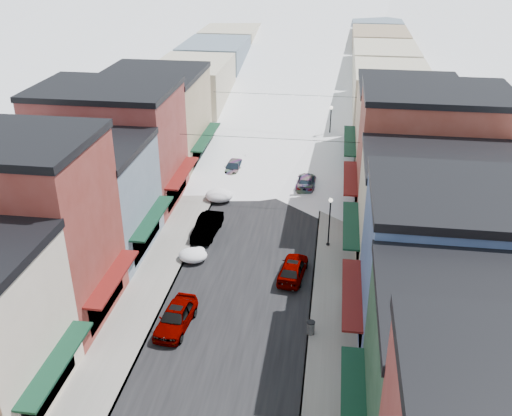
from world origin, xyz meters
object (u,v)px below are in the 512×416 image
(car_silver_sedan, at_px, (176,317))
(streetlamp_near, at_px, (330,216))
(trash_can, at_px, (311,328))
(car_dark_hatch, at_px, (207,226))

(car_silver_sedan, bearing_deg, streetlamp_near, 56.28)
(trash_can, bearing_deg, car_dark_hatch, 127.84)
(trash_can, height_order, streetlamp_near, streetlamp_near)
(car_dark_hatch, height_order, streetlamp_near, streetlamp_near)
(car_silver_sedan, xyz_separation_m, car_dark_hatch, (-0.68, 12.44, -0.01))
(car_silver_sedan, bearing_deg, car_dark_hatch, 98.11)
(trash_can, xyz_separation_m, streetlamp_near, (0.77, 11.47, 2.19))
(car_dark_hatch, bearing_deg, trash_can, -47.91)
(car_dark_hatch, relative_size, trash_can, 5.14)
(car_dark_hatch, xyz_separation_m, streetlamp_near, (10.16, -0.61, 2.03))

